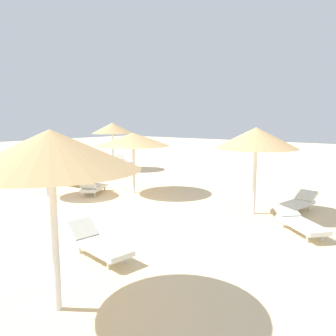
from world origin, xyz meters
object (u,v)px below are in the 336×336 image
Objects in this scene: parasol_3 at (133,139)px; lounger_4 at (98,243)px; lounger_3 at (94,187)px; parasol_4 at (51,151)px; parasol_0 at (256,138)px; lounger_0 at (297,203)px; lounger_2 at (124,161)px; parasol_1 at (45,140)px; parasol_2 at (112,128)px; lounger_1 at (77,180)px; lounger_5 at (299,222)px.

lounger_4 is at bearing -52.92° from parasol_3.
parasol_4 is at bearing -43.10° from lounger_3.
parasol_0 is at bearing 12.62° from lounger_3.
lounger_2 is (-13.18, 4.58, 0.01)m from lounger_0.
parasol_0 is 1.08× the size of parasol_1.
parasol_2 is (-11.33, 4.05, 0.06)m from parasol_0.
parasol_1 is 1.37× the size of lounger_3.
parasol_2 is at bearing 116.77° from parasol_1.
parasol_4 is 17.93m from lounger_2.
lounger_2 is (-12.10, 5.72, -2.23)m from parasol_0.
lounger_1 is at bearing -61.20° from lounger_2.
lounger_2 is at bearing 154.13° from lounger_5.
parasol_0 reaches higher than lounger_2.
parasol_2 is 7.66m from lounger_3.
parasol_0 is 1.48× the size of lounger_4.
parasol_0 is at bearing -133.52° from lounger_0.
parasol_3 is 1.57× the size of lounger_0.
parasol_2 reaches higher than parasol_1.
parasol_2 reaches higher than lounger_1.
lounger_1 is at bearing 107.56° from parasol_1.
parasol_4 is at bearing -45.76° from parasol_2.
lounger_3 is (1.97, -0.62, 0.01)m from lounger_1.
lounger_2 is 1.02× the size of lounger_3.
lounger_5 is (13.13, -5.07, -2.30)m from parasol_2.
parasol_0 is 0.97× the size of parasol_4.
parasol_0 is at bearing 88.89° from parasol_4.
parasol_4 is 9.05m from lounger_3.
lounger_5 is at bearing -71.56° from lounger_0.
lounger_2 is (-0.77, 1.67, -2.29)m from parasol_2.
parasol_4 is at bearing -98.14° from lounger_0.
lounger_1 is (-8.35, 6.59, -2.35)m from parasol_4.
parasol_2 reaches higher than lounger_5.
parasol_3 reaches higher than lounger_1.
lounger_2 reaches higher than lounger_0.
lounger_1 is 2.06m from lounger_3.
lounger_1 is (-0.62, 1.95, -2.01)m from parasol_1.
parasol_4 is 1.50× the size of lounger_2.
lounger_0 is 8.04m from lounger_3.
parasol_3 is 1.60× the size of lounger_4.
parasol_3 is (-5.45, -0.13, -0.23)m from parasol_0.
parasol_2 is 14.09m from lounger_4.
parasol_3 is 1.59× the size of lounger_1.
lounger_0 is at bearing 81.86° from parasol_4.
lounger_1 is at bearing -59.91° from parasol_2.
lounger_0 is at bearing 23.73° from parasol_1.
lounger_0 is (1.23, 8.57, -2.35)m from parasol_4.
parasol_2 is at bearing 166.80° from lounger_0.
parasol_0 is 1.46× the size of lounger_0.
parasol_4 reaches higher than lounger_3.
lounger_2 is at bearing 138.66° from parasol_3.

